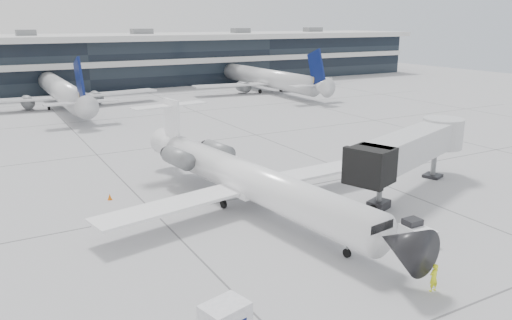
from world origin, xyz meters
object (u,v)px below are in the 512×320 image
regional_jet (248,179)px  ramp_worker (434,278)px  jet_bridge (415,145)px  baggage_tug (417,232)px

regional_jet → ramp_worker: regional_jet is taller
jet_bridge → ramp_worker: jet_bridge is taller
regional_jet → jet_bridge: size_ratio=1.87×
jet_bridge → baggage_tug: (-7.78, -7.85, -3.28)m
regional_jet → jet_bridge: (14.54, -3.05, 1.52)m
ramp_worker → baggage_tug: ramp_worker is taller
jet_bridge → baggage_tug: 11.53m
ramp_worker → regional_jet: bearing=-81.4°
jet_bridge → baggage_tug: bearing=-154.5°
jet_bridge → ramp_worker: (-11.77, -12.80, -3.13)m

